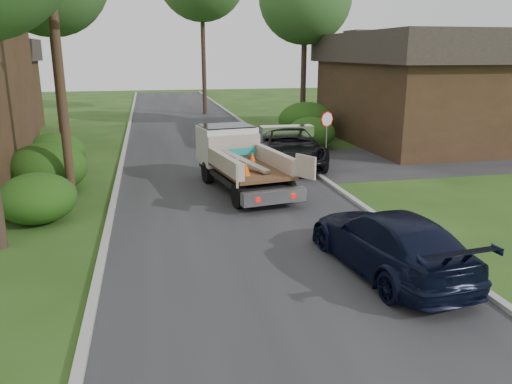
{
  "coord_description": "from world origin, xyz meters",
  "views": [
    {
      "loc": [
        -2.77,
        -12.56,
        5.0
      ],
      "look_at": [
        0.11,
        0.76,
        1.2
      ],
      "focal_mm": 35.0,
      "sensor_mm": 36.0,
      "label": 1
    }
  ],
  "objects_px": {
    "navy_suv": "(389,241)",
    "utility_pole": "(57,48)",
    "stop_sign": "(327,126)",
    "black_pickup": "(289,147)",
    "flatbed_truck": "(236,155)",
    "house_right": "(426,86)"
  },
  "relations": [
    {
      "from": "stop_sign",
      "to": "house_right",
      "type": "height_order",
      "value": "house_right"
    },
    {
      "from": "stop_sign",
      "to": "navy_suv",
      "type": "xyz_separation_m",
      "value": [
        -2.6,
        -11.5,
        -1.04
      ]
    },
    {
      "from": "stop_sign",
      "to": "house_right",
      "type": "distance_m",
      "value": 9.37
    },
    {
      "from": "house_right",
      "to": "utility_pole",
      "type": "bearing_deg",
      "value": -153.99
    },
    {
      "from": "house_right",
      "to": "flatbed_truck",
      "type": "xyz_separation_m",
      "value": [
        -12.55,
        -7.95,
        -1.95
      ]
    },
    {
      "from": "stop_sign",
      "to": "utility_pole",
      "type": "height_order",
      "value": "utility_pole"
    },
    {
      "from": "stop_sign",
      "to": "utility_pole",
      "type": "relative_size",
      "value": 0.25
    },
    {
      "from": "navy_suv",
      "to": "utility_pole",
      "type": "bearing_deg",
      "value": -48.92
    },
    {
      "from": "utility_pole",
      "to": "navy_suv",
      "type": "relative_size",
      "value": 1.97
    },
    {
      "from": "black_pickup",
      "to": "navy_suv",
      "type": "height_order",
      "value": "black_pickup"
    },
    {
      "from": "house_right",
      "to": "black_pickup",
      "type": "distance_m",
      "value": 10.89
    },
    {
      "from": "stop_sign",
      "to": "navy_suv",
      "type": "distance_m",
      "value": 11.84
    },
    {
      "from": "stop_sign",
      "to": "black_pickup",
      "type": "relative_size",
      "value": 0.4
    },
    {
      "from": "navy_suv",
      "to": "flatbed_truck",
      "type": "bearing_deg",
      "value": -82.03
    },
    {
      "from": "flatbed_truck",
      "to": "black_pickup",
      "type": "xyz_separation_m",
      "value": [
        3.03,
        3.19,
        -0.35
      ]
    },
    {
      "from": "navy_suv",
      "to": "stop_sign",
      "type": "bearing_deg",
      "value": -108.86
    },
    {
      "from": "black_pickup",
      "to": "navy_suv",
      "type": "bearing_deg",
      "value": -86.33
    },
    {
      "from": "house_right",
      "to": "navy_suv",
      "type": "bearing_deg",
      "value": -122.22
    },
    {
      "from": "stop_sign",
      "to": "black_pickup",
      "type": "height_order",
      "value": "stop_sign"
    },
    {
      "from": "flatbed_truck",
      "to": "black_pickup",
      "type": "height_order",
      "value": "flatbed_truck"
    },
    {
      "from": "utility_pole",
      "to": "house_right",
      "type": "relative_size",
      "value": 0.77
    },
    {
      "from": "stop_sign",
      "to": "utility_pole",
      "type": "distance_m",
      "value": 11.91
    }
  ]
}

